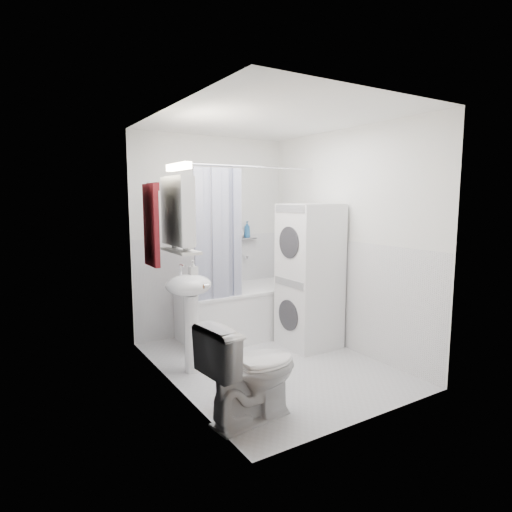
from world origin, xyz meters
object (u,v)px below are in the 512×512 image
sink (190,300)px  washer_dryer (309,276)px  bathtub (245,309)px  toilet (251,371)px

sink → washer_dryer: bearing=-0.5°
sink → bathtub: bearing=34.2°
washer_dryer → toilet: (-1.40, -1.05, -0.42)m
sink → washer_dryer: washer_dryer is taller
bathtub → washer_dryer: bearing=-57.8°
bathtub → sink: size_ratio=1.50×
sink → toilet: sink is taller
bathtub → toilet: 1.99m
bathtub → toilet: size_ratio=2.01×
washer_dryer → toilet: bearing=-143.0°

